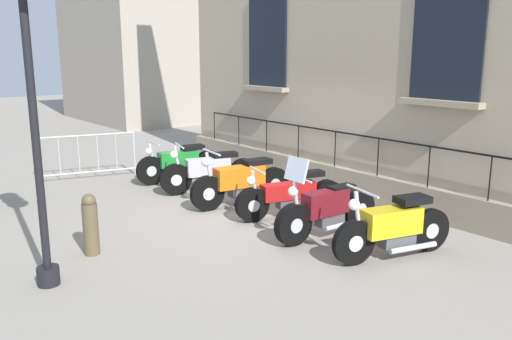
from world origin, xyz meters
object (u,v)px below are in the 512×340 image
(motorcycle_yellow, at_px, (393,228))
(crowd_barrier, at_px, (88,155))
(motorcycle_orange, at_px, (241,182))
(lamppost, at_px, (25,23))
(bollard, at_px, (90,224))
(motorcycle_green, at_px, (180,163))
(motorcycle_red, at_px, (290,196))
(motorcycle_maroon, at_px, (326,210))
(motorcycle_silver, at_px, (210,171))

(motorcycle_yellow, height_order, crowd_barrier, motorcycle_yellow)
(motorcycle_orange, distance_m, lamppost, 5.10)
(motorcycle_yellow, xyz_separation_m, bollard, (3.32, -2.83, 0.01))
(motorcycle_green, distance_m, motorcycle_yellow, 5.92)
(motorcycle_orange, height_order, lamppost, lamppost)
(motorcycle_red, relative_size, crowd_barrier, 0.98)
(lamppost, height_order, crowd_barrier, lamppost)
(crowd_barrier, bearing_deg, bollard, 68.93)
(lamppost, bearing_deg, motorcycle_yellow, 152.43)
(motorcycle_maroon, xyz_separation_m, lamppost, (4.07, -0.94, 2.79))
(motorcycle_red, bearing_deg, bollard, -7.63)
(crowd_barrier, distance_m, bollard, 4.98)
(motorcycle_orange, bearing_deg, motorcycle_red, 103.00)
(motorcycle_green, height_order, motorcycle_orange, motorcycle_orange)
(crowd_barrier, bearing_deg, motorcycle_red, 108.44)
(motorcycle_green, xyz_separation_m, motorcycle_red, (-0.18, 3.56, -0.04))
(crowd_barrier, relative_size, bollard, 2.31)
(motorcycle_orange, distance_m, crowd_barrier, 4.25)
(motorcycle_maroon, distance_m, lamppost, 5.03)
(motorcycle_orange, relative_size, crowd_barrier, 1.00)
(lamppost, bearing_deg, motorcycle_red, -177.46)
(motorcycle_maroon, bearing_deg, motorcycle_red, -102.85)
(motorcycle_red, height_order, crowd_barrier, crowd_barrier)
(motorcycle_green, relative_size, motorcycle_orange, 0.98)
(motorcycle_orange, bearing_deg, crowd_barrier, -70.09)
(motorcycle_green, height_order, motorcycle_red, motorcycle_green)
(motorcycle_orange, height_order, bollard, motorcycle_orange)
(motorcycle_silver, bearing_deg, motorcycle_red, 94.09)
(motorcycle_green, distance_m, motorcycle_red, 3.56)
(motorcycle_green, bearing_deg, motorcycle_silver, 90.43)
(motorcycle_silver, relative_size, lamppost, 0.52)
(motorcycle_red, xyz_separation_m, crowd_barrier, (1.71, -5.12, 0.18))
(motorcycle_silver, xyz_separation_m, motorcycle_maroon, (0.09, 3.48, -0.00))
(motorcycle_maroon, distance_m, motorcycle_yellow, 1.23)
(motorcycle_maroon, xyz_separation_m, crowd_barrier, (1.45, -6.25, 0.13))
(motorcycle_yellow, height_order, lamppost, lamppost)
(lamppost, height_order, bollard, lamppost)
(motorcycle_green, xyz_separation_m, motorcycle_maroon, (0.08, 4.69, 0.01))
(motorcycle_silver, distance_m, motorcycle_yellow, 4.70)
(motorcycle_red, distance_m, motorcycle_yellow, 2.37)
(motorcycle_silver, distance_m, crowd_barrier, 3.18)
(motorcycle_green, relative_size, motorcycle_silver, 0.99)
(motorcycle_yellow, bearing_deg, motorcycle_orange, -88.65)
(bollard, bearing_deg, motorcycle_yellow, 139.56)
(motorcycle_yellow, bearing_deg, motorcycle_silver, -90.12)
(motorcycle_green, height_order, motorcycle_maroon, motorcycle_maroon)
(motorcycle_green, bearing_deg, motorcycle_orange, 88.07)
(motorcycle_red, height_order, lamppost, lamppost)
(motorcycle_maroon, relative_size, bollard, 2.26)
(motorcycle_orange, height_order, motorcycle_red, motorcycle_orange)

